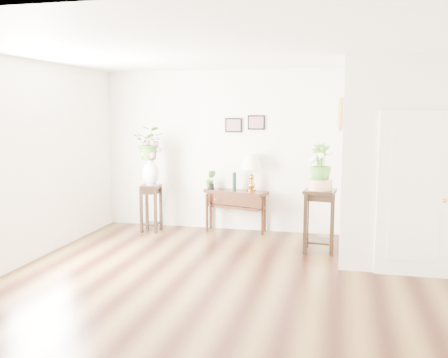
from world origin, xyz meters
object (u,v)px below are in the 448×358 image
(plant_stand_a, at_px, (151,208))
(plant_stand_b, at_px, (319,221))
(console_table, at_px, (236,211))
(table_lamp, at_px, (251,171))

(plant_stand_a, xyz_separation_m, plant_stand_b, (2.91, -0.62, 0.06))
(console_table, bearing_deg, table_lamp, 16.66)
(console_table, relative_size, plant_stand_b, 1.17)
(plant_stand_b, bearing_deg, table_lamp, 141.82)
(plant_stand_b, bearing_deg, plant_stand_a, 168.05)
(console_table, xyz_separation_m, table_lamp, (0.27, 0.00, 0.72))
(console_table, height_order, plant_stand_b, plant_stand_b)
(table_lamp, height_order, plant_stand_b, table_lamp)
(console_table, distance_m, plant_stand_a, 1.48)
(plant_stand_a, height_order, plant_stand_b, plant_stand_b)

